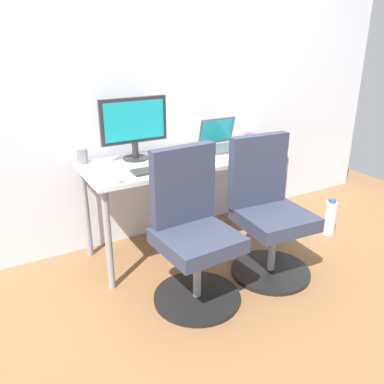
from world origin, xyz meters
TOP-DOWN VIEW (x-y plane):
  - ground_plane at (0.00, 0.00)m, footprint 5.28×5.28m
  - back_wall at (0.00, 0.37)m, footprint 4.40×0.04m
  - desk at (0.00, 0.00)m, footprint 1.52×0.58m
  - office_chair_left at (-0.29, -0.56)m, footprint 0.54×0.54m
  - office_chair_right at (0.29, -0.56)m, footprint 0.54×0.54m
  - water_bottle_on_floor at (1.10, -0.41)m, footprint 0.09×0.09m
  - desktop_monitor at (-0.34, 0.15)m, footprint 0.48×0.18m
  - open_laptop at (0.35, 0.10)m, footprint 0.31×0.28m
  - keyboard_by_monitor at (-0.32, -0.16)m, footprint 0.34×0.12m
  - keyboard_by_laptop at (0.33, -0.21)m, footprint 0.34×0.12m
  - mouse_by_monitor at (0.61, -0.22)m, footprint 0.06×0.10m
  - mouse_by_laptop at (-0.61, -0.22)m, footprint 0.06×0.10m
  - coffee_mug at (0.60, 0.07)m, footprint 0.08×0.08m
  - pen_cup at (-0.70, 0.23)m, footprint 0.07×0.07m
  - notebook at (0.02, -0.02)m, footprint 0.21×0.15m

SIDE VIEW (x-z plane):
  - ground_plane at x=0.00m, z-range 0.00..0.00m
  - water_bottle_on_floor at x=1.10m, z-range -0.01..0.30m
  - office_chair_left at x=-0.29m, z-range -0.05..0.89m
  - office_chair_right at x=0.29m, z-range -0.05..0.89m
  - desk at x=0.00m, z-range 0.28..1.00m
  - keyboard_by_monitor at x=-0.32m, z-range 0.72..0.73m
  - keyboard_by_laptop at x=0.33m, z-range 0.72..0.73m
  - notebook at x=0.02m, z-range 0.72..0.74m
  - mouse_by_monitor at x=0.61m, z-range 0.72..0.75m
  - mouse_by_laptop at x=-0.61m, z-range 0.72..0.75m
  - coffee_mug at x=0.60m, z-range 0.72..0.81m
  - pen_cup at x=-0.70m, z-range 0.72..0.82m
  - open_laptop at x=0.35m, z-range 0.66..0.88m
  - desktop_monitor at x=-0.34m, z-range 0.75..1.18m
  - back_wall at x=0.00m, z-range 0.00..2.60m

